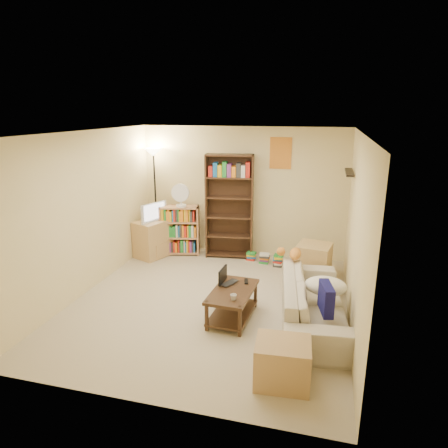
{
  "coord_description": "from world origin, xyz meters",
  "views": [
    {
      "loc": [
        1.58,
        -5.25,
        2.8
      ],
      "look_at": [
        0.05,
        0.64,
        1.05
      ],
      "focal_mm": 32.0,
      "sensor_mm": 36.0,
      "label": 1
    }
  ],
  "objects_px": {
    "short_bookshelf": "(180,230)",
    "desk_fan": "(181,195)",
    "television": "(152,212)",
    "side_table": "(314,262)",
    "end_cabinet": "(282,363)",
    "coffee_table": "(233,300)",
    "floor_lamp": "(154,169)",
    "mug": "(233,297)",
    "tv_stand": "(153,239)",
    "tall_bookshelf": "(229,204)",
    "tabby_cat": "(293,253)",
    "laptop": "(232,284)",
    "sofa": "(313,302)"
  },
  "relations": [
    {
      "from": "short_bookshelf",
      "to": "desk_fan",
      "type": "bearing_deg",
      "value": -53.36
    },
    {
      "from": "short_bookshelf",
      "to": "mug",
      "type": "bearing_deg",
      "value": -69.33
    },
    {
      "from": "laptop",
      "to": "end_cabinet",
      "type": "distance_m",
      "value": 1.63
    },
    {
      "from": "short_bookshelf",
      "to": "side_table",
      "type": "relative_size",
      "value": 1.6
    },
    {
      "from": "end_cabinet",
      "to": "tv_stand",
      "type": "bearing_deg",
      "value": 132.35
    },
    {
      "from": "laptop",
      "to": "floor_lamp",
      "type": "bearing_deg",
      "value": 67.56
    },
    {
      "from": "mug",
      "to": "end_cabinet",
      "type": "relative_size",
      "value": 0.15
    },
    {
      "from": "desk_fan",
      "to": "laptop",
      "type": "bearing_deg",
      "value": -53.44
    },
    {
      "from": "tabby_cat",
      "to": "side_table",
      "type": "distance_m",
      "value": 0.89
    },
    {
      "from": "coffee_table",
      "to": "floor_lamp",
      "type": "bearing_deg",
      "value": 135.36
    },
    {
      "from": "short_bookshelf",
      "to": "side_table",
      "type": "height_order",
      "value": "short_bookshelf"
    },
    {
      "from": "side_table",
      "to": "laptop",
      "type": "bearing_deg",
      "value": -125.41
    },
    {
      "from": "tv_stand",
      "to": "floor_lamp",
      "type": "distance_m",
      "value": 1.37
    },
    {
      "from": "television",
      "to": "desk_fan",
      "type": "xyz_separation_m",
      "value": [
        0.52,
        0.21,
        0.31
      ]
    },
    {
      "from": "coffee_table",
      "to": "laptop",
      "type": "distance_m",
      "value": 0.24
    },
    {
      "from": "coffee_table",
      "to": "tall_bookshelf",
      "type": "distance_m",
      "value": 2.57
    },
    {
      "from": "floor_lamp",
      "to": "mug",
      "type": "bearing_deg",
      "value": -50.2
    },
    {
      "from": "mug",
      "to": "desk_fan",
      "type": "relative_size",
      "value": 0.19
    },
    {
      "from": "end_cabinet",
      "to": "television",
      "type": "bearing_deg",
      "value": 132.35
    },
    {
      "from": "sofa",
      "to": "coffee_table",
      "type": "height_order",
      "value": "sofa"
    },
    {
      "from": "tall_bookshelf",
      "to": "sofa",
      "type": "bearing_deg",
      "value": -59.12
    },
    {
      "from": "mug",
      "to": "end_cabinet",
      "type": "xyz_separation_m",
      "value": [
        0.75,
        -0.91,
        -0.22
      ]
    },
    {
      "from": "desk_fan",
      "to": "tall_bookshelf",
      "type": "bearing_deg",
      "value": 9.18
    },
    {
      "from": "tv_stand",
      "to": "desk_fan",
      "type": "xyz_separation_m",
      "value": [
        0.52,
        0.21,
        0.86
      ]
    },
    {
      "from": "coffee_table",
      "to": "desk_fan",
      "type": "distance_m",
      "value": 2.87
    },
    {
      "from": "coffee_table",
      "to": "short_bookshelf",
      "type": "height_order",
      "value": "short_bookshelf"
    },
    {
      "from": "sofa",
      "to": "tall_bookshelf",
      "type": "xyz_separation_m",
      "value": [
        -1.71,
        2.19,
        0.75
      ]
    },
    {
      "from": "laptop",
      "to": "desk_fan",
      "type": "relative_size",
      "value": 0.75
    },
    {
      "from": "tall_bookshelf",
      "to": "coffee_table",
      "type": "bearing_deg",
      "value": -82.19
    },
    {
      "from": "television",
      "to": "side_table",
      "type": "height_order",
      "value": "television"
    },
    {
      "from": "tv_stand",
      "to": "end_cabinet",
      "type": "relative_size",
      "value": 1.26
    },
    {
      "from": "television",
      "to": "floor_lamp",
      "type": "distance_m",
      "value": 0.88
    },
    {
      "from": "sofa",
      "to": "end_cabinet",
      "type": "relative_size",
      "value": 3.79
    },
    {
      "from": "tall_bookshelf",
      "to": "short_bookshelf",
      "type": "bearing_deg",
      "value": 178.93
    },
    {
      "from": "television",
      "to": "laptop",
      "type": "bearing_deg",
      "value": -109.62
    },
    {
      "from": "tall_bookshelf",
      "to": "desk_fan",
      "type": "height_order",
      "value": "tall_bookshelf"
    },
    {
      "from": "tabby_cat",
      "to": "mug",
      "type": "height_order",
      "value": "tabby_cat"
    },
    {
      "from": "mug",
      "to": "television",
      "type": "relative_size",
      "value": 0.14
    },
    {
      "from": "short_bookshelf",
      "to": "tabby_cat",
      "type": "bearing_deg",
      "value": -42.58
    },
    {
      "from": "floor_lamp",
      "to": "sofa",
      "type": "bearing_deg",
      "value": -34.75
    },
    {
      "from": "tabby_cat",
      "to": "end_cabinet",
      "type": "relative_size",
      "value": 0.84
    },
    {
      "from": "mug",
      "to": "floor_lamp",
      "type": "xyz_separation_m",
      "value": [
        -2.27,
        2.72,
        1.19
      ]
    },
    {
      "from": "tall_bookshelf",
      "to": "desk_fan",
      "type": "bearing_deg",
      "value": -177.93
    },
    {
      "from": "television",
      "to": "side_table",
      "type": "xyz_separation_m",
      "value": [
        3.1,
        -0.32,
        -0.6
      ]
    },
    {
      "from": "side_table",
      "to": "end_cabinet",
      "type": "distance_m",
      "value": 2.88
    },
    {
      "from": "desk_fan",
      "to": "floor_lamp",
      "type": "height_order",
      "value": "floor_lamp"
    },
    {
      "from": "television",
      "to": "sofa",
      "type": "bearing_deg",
      "value": -97.7
    },
    {
      "from": "coffee_table",
      "to": "sofa",
      "type": "bearing_deg",
      "value": 12.41
    },
    {
      "from": "tall_bookshelf",
      "to": "tabby_cat",
      "type": "bearing_deg",
      "value": -53.75
    },
    {
      "from": "mug",
      "to": "desk_fan",
      "type": "bearing_deg",
      "value": 123.33
    }
  ]
}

